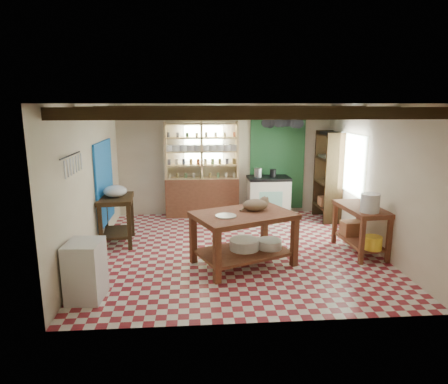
{
  "coord_description": "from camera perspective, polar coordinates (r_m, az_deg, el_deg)",
  "views": [
    {
      "loc": [
        -0.75,
        -6.83,
        2.6
      ],
      "look_at": [
        -0.19,
        0.3,
        1.01
      ],
      "focal_mm": 32.0,
      "sensor_mm": 36.0,
      "label": 1
    }
  ],
  "objects": [
    {
      "name": "wall_front",
      "position": [
        4.58,
        5.16,
        -3.98
      ],
      "size": [
        5.0,
        0.04,
        2.6
      ],
      "primitive_type": "cube",
      "color": "beige",
      "rests_on": "floor"
    },
    {
      "name": "floor",
      "position": [
        7.35,
        1.7,
        -8.27
      ],
      "size": [
        5.0,
        5.0,
        0.02
      ],
      "primitive_type": "cube",
      "color": "maroon",
      "rests_on": "ground"
    },
    {
      "name": "steel_tray",
      "position": [
        6.24,
        0.26,
        -3.44
      ],
      "size": [
        0.43,
        0.43,
        0.02
      ],
      "primitive_type": "cylinder",
      "rotation": [
        0.0,
        0.0,
        0.4
      ],
      "color": "#A2A1A9",
      "rests_on": "work_table"
    },
    {
      "name": "yellow_tub",
      "position": [
        7.14,
        20.48,
        -6.8
      ],
      "size": [
        0.32,
        0.32,
        0.22
      ],
      "primitive_type": "cylinder",
      "rotation": [
        0.0,
        0.0,
        0.07
      ],
      "color": "yellow",
      "rests_on": "right_counter"
    },
    {
      "name": "ceiling",
      "position": [
        6.87,
        1.84,
        12.52
      ],
      "size": [
        5.0,
        5.0,
        0.02
      ],
      "primitive_type": "cube",
      "color": "#45454A",
      "rests_on": "wall_back"
    },
    {
      "name": "white_bucket",
      "position": [
        7.02,
        20.14,
        -1.47
      ],
      "size": [
        0.33,
        0.33,
        0.31
      ],
      "primitive_type": "cylinder",
      "rotation": [
        0.0,
        0.0,
        0.07
      ],
      "color": "silver",
      "rests_on": "right_counter"
    },
    {
      "name": "pot_rack",
      "position": [
        9.11,
        8.33,
        9.76
      ],
      "size": [
        0.86,
        0.12,
        0.36
      ],
      "primitive_type": "cube",
      "color": "black",
      "rests_on": "ceiling"
    },
    {
      "name": "wicker_basket",
      "position": [
        7.76,
        17.82,
        -4.93
      ],
      "size": [
        0.39,
        0.32,
        0.26
      ],
      "primitive_type": "cube",
      "rotation": [
        0.0,
        0.0,
        0.07
      ],
      "color": "#A66742",
      "rests_on": "right_counter"
    },
    {
      "name": "shelving_unit",
      "position": [
        9.27,
        -3.18,
        3.19
      ],
      "size": [
        1.7,
        0.34,
        2.2
      ],
      "primitive_type": "cube",
      "color": "tan",
      "rests_on": "floor"
    },
    {
      "name": "basin_large",
      "position": [
        6.68,
        2.92,
        -7.47
      ],
      "size": [
        0.64,
        0.64,
        0.17
      ],
      "primitive_type": "cylinder",
      "rotation": [
        0.0,
        0.0,
        0.4
      ],
      "color": "silver",
      "rests_on": "work_table"
    },
    {
      "name": "ceiling_beams",
      "position": [
        6.87,
        1.84,
        11.52
      ],
      "size": [
        5.0,
        3.8,
        0.15
      ],
      "primitive_type": "cube",
      "color": "#352412",
      "rests_on": "ceiling"
    },
    {
      "name": "kettle_left",
      "position": [
        9.24,
        4.89,
        2.78
      ],
      "size": [
        0.18,
        0.18,
        0.21
      ],
      "primitive_type": "cylinder",
      "rotation": [
        0.0,
        0.0,
        0.01
      ],
      "color": "#A2A1A9",
      "rests_on": "stove"
    },
    {
      "name": "cat",
      "position": [
        6.59,
        4.49,
        -1.85
      ],
      "size": [
        0.52,
        0.49,
        0.19
      ],
      "primitive_type": "ellipsoid",
      "rotation": [
        0.0,
        0.0,
        0.58
      ],
      "color": "#8D7152",
      "rests_on": "work_table"
    },
    {
      "name": "kettle_right",
      "position": [
        9.3,
        7.01,
        2.71
      ],
      "size": [
        0.14,
        0.14,
        0.18
      ],
      "primitive_type": "cylinder",
      "rotation": [
        0.0,
        0.0,
        0.01
      ],
      "color": "black",
      "rests_on": "stove"
    },
    {
      "name": "work_table",
      "position": [
        6.58,
        2.77,
        -6.69
      ],
      "size": [
        1.82,
        1.55,
        0.87
      ],
      "primitive_type": "cube",
      "rotation": [
        0.0,
        0.0,
        0.4
      ],
      "color": "brown",
      "rests_on": "floor"
    },
    {
      "name": "basin_small",
      "position": [
        6.77,
        6.52,
        -7.39
      ],
      "size": [
        0.54,
        0.54,
        0.14
      ],
      "primitive_type": "cylinder",
      "rotation": [
        0.0,
        0.0,
        0.4
      ],
      "color": "silver",
      "rests_on": "work_table"
    },
    {
      "name": "prep_table",
      "position": [
        7.79,
        -15.05,
        -3.91
      ],
      "size": [
        0.69,
        0.94,
        0.91
      ],
      "primitive_type": "cube",
      "rotation": [
        0.0,
        0.0,
        0.09
      ],
      "color": "#352412",
      "rests_on": "floor"
    },
    {
      "name": "right_counter",
      "position": [
        7.49,
        18.87,
        -5.09
      ],
      "size": [
        0.67,
        1.21,
        0.84
      ],
      "primitive_type": "cube",
      "rotation": [
        0.0,
        0.0,
        0.07
      ],
      "color": "brown",
      "rests_on": "floor"
    },
    {
      "name": "wall_back",
      "position": [
        9.45,
        0.12,
        4.62
      ],
      "size": [
        5.0,
        0.04,
        2.6
      ],
      "primitive_type": "cube",
      "color": "beige",
      "rests_on": "floor"
    },
    {
      "name": "window_right",
      "position": [
        8.56,
        17.8,
        3.87
      ],
      "size": [
        0.02,
        1.3,
        1.2
      ],
      "primitive_type": "cube",
      "color": "white",
      "rests_on": "wall_right"
    },
    {
      "name": "blue_wall_patch",
      "position": [
        8.06,
        -16.71,
        1.27
      ],
      "size": [
        0.04,
        1.4,
        1.6
      ],
      "primitive_type": "cube",
      "color": "blue",
      "rests_on": "wall_left"
    },
    {
      "name": "tall_rack",
      "position": [
        9.29,
        14.66,
        2.2
      ],
      "size": [
        0.4,
        0.86,
        2.0
      ],
      "primitive_type": "cube",
      "color": "#352412",
      "rests_on": "floor"
    },
    {
      "name": "wall_left",
      "position": [
        7.17,
        -18.52,
        1.43
      ],
      "size": [
        0.04,
        5.0,
        2.6
      ],
      "primitive_type": "cube",
      "color": "beige",
      "rests_on": "floor"
    },
    {
      "name": "green_wall_patch",
      "position": [
        9.61,
        7.61,
        4.34
      ],
      "size": [
        1.3,
        0.04,
        2.3
      ],
      "primitive_type": "cube",
      "color": "#1E4C27",
      "rests_on": "wall_back"
    },
    {
      "name": "stove",
      "position": [
        9.39,
        6.33,
        -0.66
      ],
      "size": [
        0.97,
        0.65,
        0.94
      ],
      "primitive_type": "cube",
      "rotation": [
        0.0,
        0.0,
        0.01
      ],
      "color": "white",
      "rests_on": "floor"
    },
    {
      "name": "window_back",
      "position": [
        9.36,
        -2.94,
        6.99
      ],
      "size": [
        0.9,
        0.02,
        0.8
      ],
      "primitive_type": "cube",
      "color": "white",
      "rests_on": "wall_back"
    },
    {
      "name": "enamel_bowl",
      "position": [
        7.65,
        -15.28,
        0.12
      ],
      "size": [
        0.47,
        0.47,
        0.22
      ],
      "primitive_type": "ellipsoid",
      "rotation": [
        0.0,
        0.0,
        0.09
      ],
      "color": "silver",
      "rests_on": "prep_table"
    },
    {
      "name": "white_cabinet",
      "position": [
        5.77,
        -19.18,
        -10.55
      ],
      "size": [
        0.49,
        0.57,
        0.81
      ],
      "primitive_type": "cube",
      "rotation": [
        0.0,
        0.0,
        -0.08
      ],
      "color": "silver",
      "rests_on": "floor"
    },
    {
      "name": "wall_right",
      "position": [
        7.68,
        20.67,
        1.97
      ],
      "size": [
        0.04,
        5.0,
        2.6
      ],
      "primitive_type": "cube",
      "color": "beige",
      "rests_on": "floor"
    },
    {
      "name": "utensil_rail",
      "position": [
        5.94,
        -21.0,
        3.76
      ],
      "size": [
        0.06,
        0.9,
        0.28
      ],
      "primitive_type": "cube",
      "color": "black",
      "rests_on": "wall_left"
    }
  ]
}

